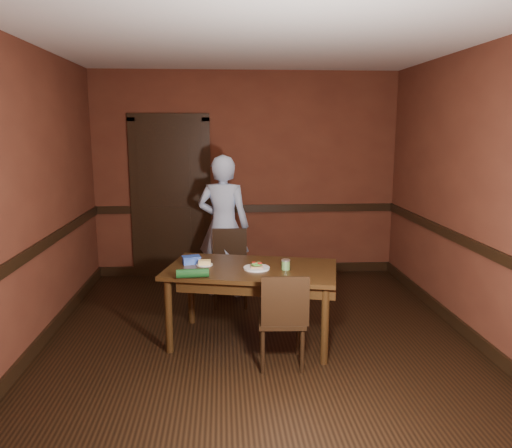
{
  "coord_description": "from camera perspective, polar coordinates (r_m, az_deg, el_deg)",
  "views": [
    {
      "loc": [
        -0.32,
        -4.38,
        1.96
      ],
      "look_at": [
        0.0,
        0.35,
        1.05
      ],
      "focal_mm": 35.0,
      "sensor_mm": 36.0,
      "label": 1
    }
  ],
  "objects": [
    {
      "name": "wrapped_veg",
      "position": [
        4.28,
        -7.26,
        -5.61
      ],
      "size": [
        0.28,
        0.1,
        0.08
      ],
      "primitive_type": "cylinder",
      "rotation": [
        0.0,
        1.57,
        0.1
      ],
      "color": "#123E18",
      "rests_on": "dining_table"
    },
    {
      "name": "sauce_jar",
      "position": [
        4.48,
        3.42,
        -4.64
      ],
      "size": [
        0.08,
        0.08,
        0.09
      ],
      "rotation": [
        0.0,
        0.0,
        -0.19
      ],
      "color": "#558240",
      "rests_on": "dining_table"
    },
    {
      "name": "sandwich_plate",
      "position": [
        4.51,
        0.06,
        -4.94
      ],
      "size": [
        0.24,
        0.24,
        0.06
      ],
      "rotation": [
        0.0,
        0.0,
        -0.36
      ],
      "color": "white",
      "rests_on": "dining_table"
    },
    {
      "name": "chair_near",
      "position": [
        4.23,
        2.92,
        -10.67
      ],
      "size": [
        0.4,
        0.4,
        0.82
      ],
      "primitive_type": null,
      "rotation": [
        0.0,
        0.0,
        3.09
      ],
      "color": "black",
      "rests_on": "floor"
    },
    {
      "name": "wall_right",
      "position": [
        4.99,
        23.9,
        2.92
      ],
      "size": [
        0.02,
        4.5,
        2.7
      ],
      "primitive_type": "cube",
      "color": "#542719",
      "rests_on": "ground"
    },
    {
      "name": "dado_back",
      "position": [
        6.7,
        -1.1,
        1.77
      ],
      "size": [
        4.0,
        0.03,
        0.1
      ],
      "primitive_type": "cube",
      "color": "black",
      "rests_on": "ground"
    },
    {
      "name": "food_tub",
      "position": [
        4.72,
        -7.41,
        -4.08
      ],
      "size": [
        0.19,
        0.15,
        0.07
      ],
      "rotation": [
        0.0,
        0.0,
        0.24
      ],
      "color": "blue",
      "rests_on": "dining_table"
    },
    {
      "name": "wall_back",
      "position": [
        6.66,
        -1.12,
        5.62
      ],
      "size": [
        4.0,
        0.02,
        2.7
      ],
      "primitive_type": "cube",
      "color": "#542719",
      "rests_on": "ground"
    },
    {
      "name": "baseboard_left",
      "position": [
        5.05,
        -23.34,
        -12.15
      ],
      "size": [
        0.03,
        4.5,
        0.12
      ],
      "primitive_type": "cube",
      "color": "black",
      "rests_on": "ground"
    },
    {
      "name": "person",
      "position": [
        5.85,
        -3.74,
        -0.25
      ],
      "size": [
        0.68,
        0.52,
        1.67
      ],
      "primitive_type": "imported",
      "rotation": [
        0.0,
        0.0,
        2.92
      ],
      "color": "#A5BCDF",
      "rests_on": "floor"
    },
    {
      "name": "cheese_saucer",
      "position": [
        4.65,
        -5.9,
        -4.48
      ],
      "size": [
        0.15,
        0.15,
        0.05
      ],
      "rotation": [
        0.0,
        0.0,
        0.38
      ],
      "color": "white",
      "rests_on": "dining_table"
    },
    {
      "name": "floor",
      "position": [
        4.81,
        0.29,
        -13.2
      ],
      "size": [
        4.0,
        4.5,
        0.01
      ],
      "primitive_type": "cube",
      "color": "black",
      "rests_on": "ground"
    },
    {
      "name": "ceiling",
      "position": [
        4.45,
        0.33,
        20.45
      ],
      "size": [
        4.0,
        4.5,
        0.01
      ],
      "primitive_type": "cube",
      "color": "silver",
      "rests_on": "ground"
    },
    {
      "name": "dado_left",
      "position": [
        4.8,
        -24.09,
        -2.85
      ],
      "size": [
        0.03,
        4.5,
        0.1
      ],
      "primitive_type": "cube",
      "color": "black",
      "rests_on": "ground"
    },
    {
      "name": "baseboard_right",
      "position": [
        5.3,
        22.66,
        -11.02
      ],
      "size": [
        0.03,
        4.5,
        0.12
      ],
      "primitive_type": "cube",
      "color": "black",
      "rests_on": "ground"
    },
    {
      "name": "dining_table",
      "position": [
        4.67,
        -0.5,
        -9.19
      ],
      "size": [
        1.68,
        1.18,
        0.71
      ],
      "primitive_type": "cube",
      "rotation": [
        0.0,
        0.0,
        -0.23
      ],
      "color": "black",
      "rests_on": "floor"
    },
    {
      "name": "wall_front",
      "position": [
        2.23,
        4.56,
        -4.99
      ],
      "size": [
        4.0,
        0.02,
        2.7
      ],
      "primitive_type": "cube",
      "color": "#542719",
      "rests_on": "ground"
    },
    {
      "name": "wall_left",
      "position": [
        4.73,
        -24.68,
        2.46
      ],
      "size": [
        0.02,
        4.5,
        2.7
      ],
      "primitive_type": "cube",
      "color": "#542719",
      "rests_on": "ground"
    },
    {
      "name": "baseboard_back",
      "position": [
        6.89,
        -1.07,
        -5.15
      ],
      "size": [
        4.0,
        0.03,
        0.12
      ],
      "primitive_type": "cube",
      "color": "black",
      "rests_on": "ground"
    },
    {
      "name": "door",
      "position": [
        6.68,
        -9.7,
        3.25
      ],
      "size": [
        1.05,
        0.07,
        2.2
      ],
      "color": "black",
      "rests_on": "ground"
    },
    {
      "name": "chair_far",
      "position": [
        5.61,
        -2.92,
        -5.09
      ],
      "size": [
        0.4,
        0.4,
        0.84
      ],
      "primitive_type": null,
      "rotation": [
        0.0,
        0.0,
        -0.03
      ],
      "color": "black",
      "rests_on": "floor"
    },
    {
      "name": "dado_right",
      "position": [
        5.06,
        23.36,
        -2.13
      ],
      "size": [
        0.03,
        4.5,
        0.1
      ],
      "primitive_type": "cube",
      "color": "black",
      "rests_on": "ground"
    }
  ]
}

